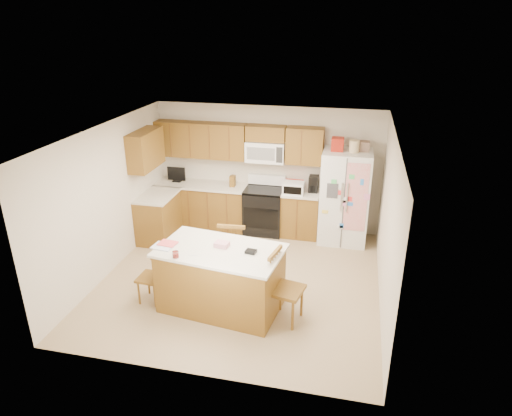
% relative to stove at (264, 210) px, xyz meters
% --- Properties ---
extents(ground, '(4.50, 4.50, 0.00)m').
position_rel_stove_xyz_m(ground, '(0.00, -1.94, -0.47)').
color(ground, tan).
rests_on(ground, ground).
extents(room_shell, '(4.60, 4.60, 2.52)m').
position_rel_stove_xyz_m(room_shell, '(0.00, -1.94, 0.97)').
color(room_shell, beige).
rests_on(room_shell, ground).
extents(cabinetry, '(3.36, 1.56, 2.15)m').
position_rel_stove_xyz_m(cabinetry, '(-0.98, -0.15, 0.44)').
color(cabinetry, brown).
rests_on(cabinetry, ground).
extents(stove, '(0.76, 0.65, 1.13)m').
position_rel_stove_xyz_m(stove, '(0.00, 0.00, 0.00)').
color(stove, black).
rests_on(stove, ground).
extents(refrigerator, '(0.90, 0.79, 2.04)m').
position_rel_stove_xyz_m(refrigerator, '(1.57, -0.06, 0.45)').
color(refrigerator, white).
rests_on(refrigerator, ground).
extents(island, '(1.95, 1.27, 1.07)m').
position_rel_stove_xyz_m(island, '(-0.09, -2.74, 0.02)').
color(island, brown).
rests_on(island, ground).
extents(windsor_chair_left, '(0.38, 0.39, 0.87)m').
position_rel_stove_xyz_m(windsor_chair_left, '(-1.16, -2.81, -0.06)').
color(windsor_chair_left, brown).
rests_on(windsor_chair_left, ground).
extents(windsor_chair_back, '(0.49, 0.47, 1.08)m').
position_rel_stove_xyz_m(windsor_chair_back, '(-0.10, -1.96, 0.04)').
color(windsor_chair_back, brown).
rests_on(windsor_chair_back, ground).
extents(windsor_chair_right, '(0.53, 0.55, 1.08)m').
position_rel_stove_xyz_m(windsor_chair_right, '(0.89, -2.84, 0.04)').
color(windsor_chair_right, brown).
rests_on(windsor_chair_right, ground).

